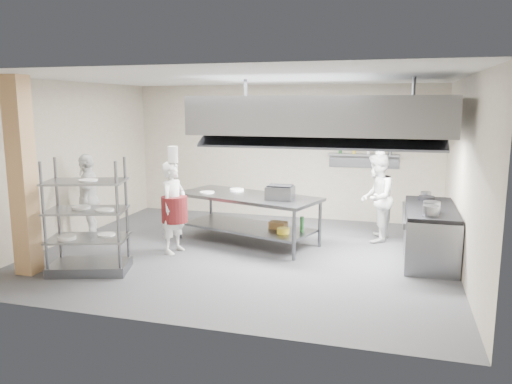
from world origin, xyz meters
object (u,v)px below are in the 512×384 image
(chef_line, at_px, (376,198))
(chef_plating, at_px, (89,199))
(island, at_px, (248,219))
(cooking_range, at_px, (430,235))
(griddle, at_px, (280,193))
(chef_head, at_px, (174,208))
(stockpot, at_px, (432,207))
(pass_rack, at_px, (87,216))

(chef_line, bearing_deg, chef_plating, -67.02)
(island, distance_m, cooking_range, 3.23)
(griddle, bearing_deg, chef_plating, -170.05)
(cooking_range, bearing_deg, chef_head, -169.46)
(chef_line, bearing_deg, stockpot, 38.72)
(chef_line, bearing_deg, cooking_range, 50.73)
(stockpot, bearing_deg, chef_plating, -178.32)
(island, height_order, chef_line, chef_line)
(chef_head, bearing_deg, griddle, -57.15)
(stockpot, bearing_deg, chef_line, 122.72)
(griddle, bearing_deg, island, 161.05)
(pass_rack, bearing_deg, cooking_range, 4.41)
(pass_rack, distance_m, chef_plating, 1.76)
(chef_plating, bearing_deg, island, 79.43)
(pass_rack, bearing_deg, chef_plating, 105.58)
(pass_rack, xyz_separation_m, stockpot, (5.08, 1.64, 0.11))
(chef_line, distance_m, stockpot, 1.67)
(chef_head, distance_m, chef_line, 3.77)
(pass_rack, height_order, chef_plating, pass_rack)
(pass_rack, bearing_deg, chef_line, 18.00)
(island, xyz_separation_m, chef_head, (-1.05, -0.96, 0.35))
(cooking_range, xyz_separation_m, chef_line, (-0.92, 0.93, 0.41))
(island, distance_m, pass_rack, 2.98)
(island, relative_size, cooking_range, 1.34)
(chef_head, relative_size, chef_plating, 0.95)
(cooking_range, xyz_separation_m, chef_head, (-4.28, -0.80, 0.38))
(chef_head, relative_size, stockpot, 6.20)
(chef_head, bearing_deg, stockpot, -75.01)
(island, distance_m, griddle, 0.92)
(chef_plating, relative_size, stockpot, 6.50)
(chef_line, height_order, stockpot, chef_line)
(island, relative_size, griddle, 5.68)
(pass_rack, distance_m, chef_head, 1.56)
(cooking_range, bearing_deg, chef_plating, -173.97)
(chef_line, relative_size, chef_plating, 0.99)
(chef_plating, bearing_deg, cooking_range, 69.77)
(island, xyz_separation_m, chef_plating, (-2.85, -0.80, 0.38))
(cooking_range, relative_size, chef_line, 1.20)
(cooking_range, distance_m, stockpot, 0.74)
(pass_rack, xyz_separation_m, chef_plating, (-0.97, 1.47, -0.04))
(chef_head, height_order, griddle, chef_head)
(stockpot, bearing_deg, chef_head, -175.55)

